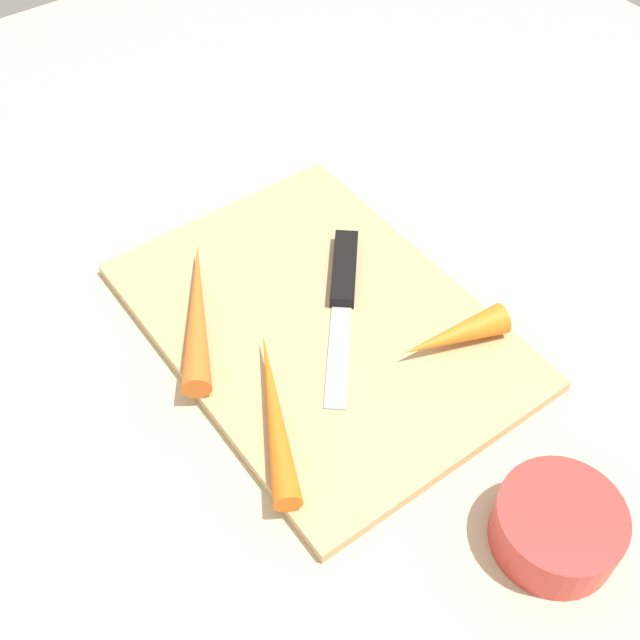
# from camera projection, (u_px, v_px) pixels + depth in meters

# --- Properties ---
(ground_plane) EXTENTS (1.40, 1.40, 0.00)m
(ground_plane) POSITION_uv_depth(u_px,v_px,m) (320.00, 329.00, 0.71)
(ground_plane) COLOR #C6B793
(cutting_board) EXTENTS (0.36, 0.26, 0.01)m
(cutting_board) POSITION_uv_depth(u_px,v_px,m) (320.00, 324.00, 0.71)
(cutting_board) COLOR tan
(cutting_board) RESTS_ON ground_plane
(knife) EXTENTS (0.17, 0.14, 0.01)m
(knife) POSITION_uv_depth(u_px,v_px,m) (344.00, 279.00, 0.73)
(knife) COLOR #B7B7BC
(knife) RESTS_ON cutting_board
(carrot_medium) EXTENTS (0.15, 0.09, 0.02)m
(carrot_medium) POSITION_uv_depth(u_px,v_px,m) (275.00, 413.00, 0.63)
(carrot_medium) COLOR orange
(carrot_medium) RESTS_ON cutting_board
(carrot_longest) EXTENTS (0.16, 0.11, 0.03)m
(carrot_longest) POSITION_uv_depth(u_px,v_px,m) (197.00, 312.00, 0.69)
(carrot_longest) COLOR orange
(carrot_longest) RESTS_ON cutting_board
(carrot_shortest) EXTENTS (0.05, 0.10, 0.03)m
(carrot_shortest) POSITION_uv_depth(u_px,v_px,m) (453.00, 336.00, 0.68)
(carrot_shortest) COLOR orange
(carrot_shortest) RESTS_ON cutting_board
(small_bowl) EXTENTS (0.09, 0.09, 0.04)m
(small_bowl) POSITION_uv_depth(u_px,v_px,m) (557.00, 527.00, 0.57)
(small_bowl) COLOR red
(small_bowl) RESTS_ON ground_plane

